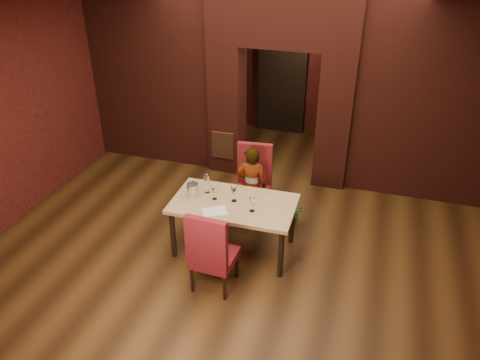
{
  "coord_description": "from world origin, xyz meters",
  "views": [
    {
      "loc": [
        1.61,
        -5.42,
        4.13
      ],
      "look_at": [
        -0.09,
        0.0,
        0.91
      ],
      "focal_mm": 35.0,
      "sensor_mm": 36.0,
      "label": 1
    }
  ],
  "objects_px": {
    "dining_table": "(234,226)",
    "wine_glass_a": "(214,193)",
    "wine_glass_c": "(252,204)",
    "wine_bucket": "(193,190)",
    "chair_near": "(214,248)",
    "water_bottle": "(207,183)",
    "chair_far": "(252,185)",
    "wine_glass_b": "(234,194)",
    "person_seated": "(251,186)",
    "potted_plant": "(291,212)"
  },
  "relations": [
    {
      "from": "dining_table",
      "to": "wine_bucket",
      "type": "bearing_deg",
      "value": -179.5
    },
    {
      "from": "person_seated",
      "to": "wine_glass_c",
      "type": "distance_m",
      "value": 0.94
    },
    {
      "from": "chair_near",
      "to": "wine_bucket",
      "type": "height_order",
      "value": "chair_near"
    },
    {
      "from": "dining_table",
      "to": "wine_glass_a",
      "type": "height_order",
      "value": "wine_glass_a"
    },
    {
      "from": "wine_glass_c",
      "to": "wine_bucket",
      "type": "distance_m",
      "value": 0.88
    },
    {
      "from": "dining_table",
      "to": "wine_glass_b",
      "type": "xyz_separation_m",
      "value": [
        -0.0,
        0.03,
        0.5
      ]
    },
    {
      "from": "wine_glass_c",
      "to": "wine_bucket",
      "type": "height_order",
      "value": "wine_glass_c"
    },
    {
      "from": "person_seated",
      "to": "water_bottle",
      "type": "xyz_separation_m",
      "value": [
        -0.47,
        -0.6,
        0.3
      ]
    },
    {
      "from": "chair_near",
      "to": "person_seated",
      "type": "distance_m",
      "value": 1.51
    },
    {
      "from": "wine_glass_c",
      "to": "water_bottle",
      "type": "bearing_deg",
      "value": 159.68
    },
    {
      "from": "chair_near",
      "to": "wine_bucket",
      "type": "distance_m",
      "value": 0.99
    },
    {
      "from": "chair_near",
      "to": "potted_plant",
      "type": "distance_m",
      "value": 1.77
    },
    {
      "from": "person_seated",
      "to": "wine_glass_a",
      "type": "distance_m",
      "value": 0.84
    },
    {
      "from": "chair_far",
      "to": "wine_glass_a",
      "type": "bearing_deg",
      "value": -114.7
    },
    {
      "from": "wine_glass_a",
      "to": "wine_glass_c",
      "type": "bearing_deg",
      "value": -13.31
    },
    {
      "from": "wine_glass_c",
      "to": "wine_bucket",
      "type": "bearing_deg",
      "value": 172.45
    },
    {
      "from": "chair_far",
      "to": "person_seated",
      "type": "relative_size",
      "value": 0.93
    },
    {
      "from": "wine_bucket",
      "to": "chair_near",
      "type": "bearing_deg",
      "value": -52.61
    },
    {
      "from": "chair_near",
      "to": "water_bottle",
      "type": "height_order",
      "value": "chair_near"
    },
    {
      "from": "wine_glass_a",
      "to": "wine_bucket",
      "type": "height_order",
      "value": "wine_glass_a"
    },
    {
      "from": "chair_near",
      "to": "water_bottle",
      "type": "bearing_deg",
      "value": -62.39
    },
    {
      "from": "wine_glass_b",
      "to": "wine_bucket",
      "type": "distance_m",
      "value": 0.58
    },
    {
      "from": "chair_far",
      "to": "potted_plant",
      "type": "height_order",
      "value": "chair_far"
    },
    {
      "from": "wine_glass_a",
      "to": "water_bottle",
      "type": "distance_m",
      "value": 0.22
    },
    {
      "from": "water_bottle",
      "to": "wine_bucket",
      "type": "bearing_deg",
      "value": -133.96
    },
    {
      "from": "chair_far",
      "to": "water_bottle",
      "type": "relative_size",
      "value": 3.94
    },
    {
      "from": "chair_near",
      "to": "wine_glass_c",
      "type": "bearing_deg",
      "value": -113.06
    },
    {
      "from": "chair_near",
      "to": "water_bottle",
      "type": "relative_size",
      "value": 3.85
    },
    {
      "from": "wine_bucket",
      "to": "wine_glass_c",
      "type": "bearing_deg",
      "value": -7.55
    },
    {
      "from": "dining_table",
      "to": "wine_bucket",
      "type": "xyz_separation_m",
      "value": [
        -0.58,
        -0.02,
        0.48
      ]
    },
    {
      "from": "wine_glass_b",
      "to": "water_bottle",
      "type": "relative_size",
      "value": 0.75
    },
    {
      "from": "wine_glass_a",
      "to": "water_bottle",
      "type": "height_order",
      "value": "water_bottle"
    },
    {
      "from": "wine_glass_b",
      "to": "water_bottle",
      "type": "xyz_separation_m",
      "value": [
        -0.43,
        0.1,
        0.04
      ]
    },
    {
      "from": "dining_table",
      "to": "wine_bucket",
      "type": "height_order",
      "value": "wine_bucket"
    },
    {
      "from": "chair_near",
      "to": "potted_plant",
      "type": "height_order",
      "value": "chair_near"
    },
    {
      "from": "wine_glass_a",
      "to": "water_bottle",
      "type": "xyz_separation_m",
      "value": [
        -0.16,
        0.13,
        0.05
      ]
    },
    {
      "from": "wine_glass_b",
      "to": "water_bottle",
      "type": "distance_m",
      "value": 0.44
    },
    {
      "from": "chair_near",
      "to": "chair_far",
      "type": "bearing_deg",
      "value": -88.39
    },
    {
      "from": "wine_glass_a",
      "to": "dining_table",
      "type": "bearing_deg",
      "value": -0.47
    },
    {
      "from": "chair_near",
      "to": "dining_table",
      "type": "bearing_deg",
      "value": -88.04
    },
    {
      "from": "water_bottle",
      "to": "potted_plant",
      "type": "relative_size",
      "value": 0.66
    },
    {
      "from": "wine_glass_a",
      "to": "chair_near",
      "type": "bearing_deg",
      "value": -70.94
    },
    {
      "from": "chair_near",
      "to": "person_seated",
      "type": "xyz_separation_m",
      "value": [
        0.04,
        1.51,
        0.06
      ]
    },
    {
      "from": "wine_glass_a",
      "to": "wine_bucket",
      "type": "bearing_deg",
      "value": -176.62
    },
    {
      "from": "person_seated",
      "to": "wine_glass_a",
      "type": "relative_size",
      "value": 6.48
    },
    {
      "from": "chair_far",
      "to": "wine_glass_c",
      "type": "relative_size",
      "value": 5.61
    },
    {
      "from": "wine_bucket",
      "to": "chair_far",
      "type": "bearing_deg",
      "value": 55.52
    },
    {
      "from": "chair_far",
      "to": "wine_glass_a",
      "type": "relative_size",
      "value": 6.01
    },
    {
      "from": "wine_glass_c",
      "to": "wine_glass_b",
      "type": "bearing_deg",
      "value": 151.18
    },
    {
      "from": "dining_table",
      "to": "wine_glass_a",
      "type": "relative_size",
      "value": 8.54
    }
  ]
}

